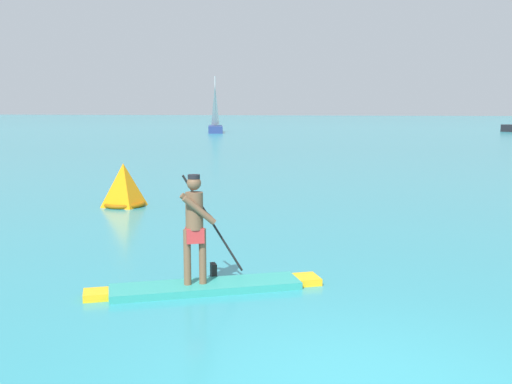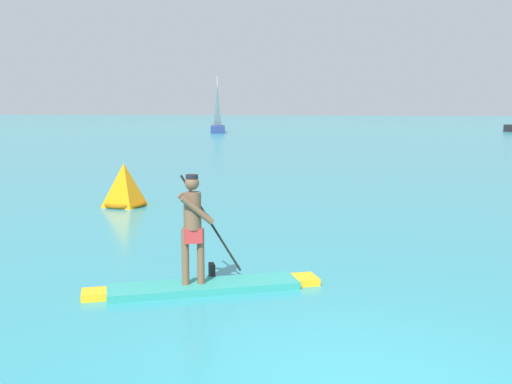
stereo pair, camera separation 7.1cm
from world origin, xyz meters
TOP-DOWN VIEW (x-y plane):
  - paddleboarder_mid_center at (-2.51, 2.68)m, footprint 3.35×2.01m
  - race_marker_buoy at (-7.12, 9.53)m, footprint 1.33×1.33m
  - sailboat_left_horizon at (-19.74, 58.61)m, footprint 3.26×6.13m

SIDE VIEW (x-z plane):
  - paddleboarder_mid_center at x=-2.51m, z-range -0.55..1.23m
  - race_marker_buoy at x=-7.12m, z-range -0.07..1.13m
  - sailboat_left_horizon at x=-19.74m, z-range -2.37..3.87m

